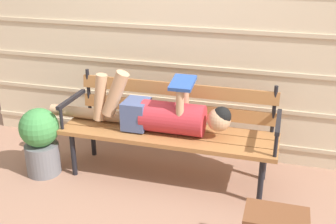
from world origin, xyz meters
The scene contains 6 objects.
ground_plane centered at (0.00, 0.00, 0.00)m, with size 12.00×12.00×0.00m, color #936B56.
house_siding centered at (0.00, 0.67, 1.20)m, with size 4.13×0.08×2.40m.
park_bench centered at (0.00, 0.19, 0.47)m, with size 1.82×0.51×0.84m.
reclining_person centered at (-0.08, 0.12, 0.59)m, with size 1.64×0.26×0.52m.
footstool centered at (0.93, -0.66, 0.27)m, with size 0.40×0.26×0.34m.
potted_plant centered at (-1.08, -0.12, 0.32)m, with size 0.34×0.34×0.61m.
Camera 1 is at (0.88, -2.92, 1.91)m, focal length 44.59 mm.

